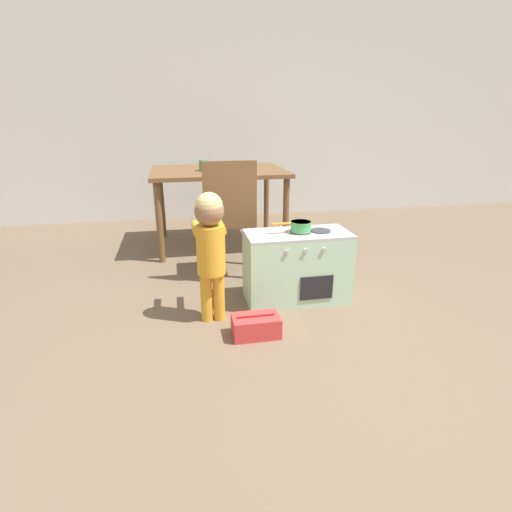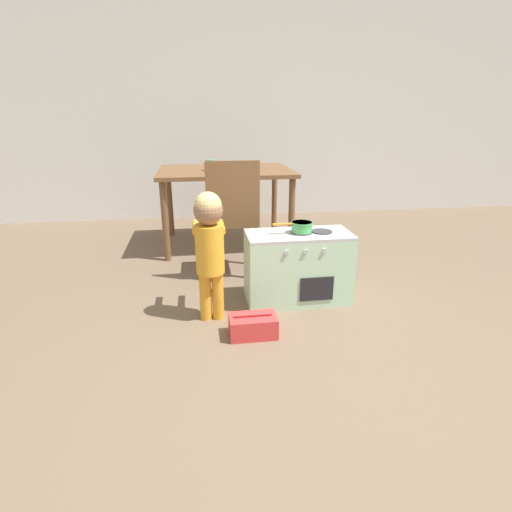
% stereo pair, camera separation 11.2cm
% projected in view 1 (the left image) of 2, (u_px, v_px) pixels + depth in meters
% --- Properties ---
extents(ground_plane, '(16.00, 16.00, 0.00)m').
position_uv_depth(ground_plane, '(350.00, 390.00, 1.89)').
color(ground_plane, brown).
extents(wall_back, '(10.00, 0.06, 2.60)m').
position_uv_depth(wall_back, '(235.00, 107.00, 4.72)').
color(wall_back, silver).
rests_on(wall_back, ground_plane).
extents(play_kitchen, '(0.70, 0.35, 0.49)m').
position_uv_depth(play_kitchen, '(297.00, 267.00, 2.73)').
color(play_kitchen, '#B2DBB7').
rests_on(play_kitchen, ground_plane).
extents(toy_pot, '(0.27, 0.14, 0.07)m').
position_uv_depth(toy_pot, '(300.00, 226.00, 2.64)').
color(toy_pot, '#4CAD5B').
rests_on(toy_pot, play_kitchen).
extents(child_figure, '(0.20, 0.32, 0.81)m').
position_uv_depth(child_figure, '(210.00, 240.00, 2.36)').
color(child_figure, gold).
rests_on(child_figure, ground_plane).
extents(toy_basket, '(0.28, 0.16, 0.14)m').
position_uv_depth(toy_basket, '(256.00, 326.00, 2.33)').
color(toy_basket, '#D13838').
rests_on(toy_basket, ground_plane).
extents(dining_table, '(1.23, 0.92, 0.74)m').
position_uv_depth(dining_table, '(218.00, 178.00, 3.77)').
color(dining_table, brown).
rests_on(dining_table, ground_plane).
extents(dining_chair_near, '(0.39, 0.39, 0.92)m').
position_uv_depth(dining_chair_near, '(229.00, 216.00, 3.05)').
color(dining_chair_near, brown).
rests_on(dining_chair_near, ground_plane).
extents(cup_on_table, '(0.09, 0.09, 0.10)m').
position_uv_depth(cup_on_table, '(204.00, 165.00, 3.63)').
color(cup_on_table, '#478E66').
rests_on(cup_on_table, dining_table).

